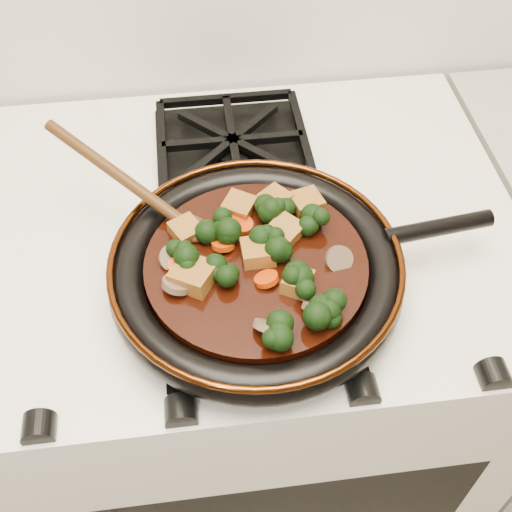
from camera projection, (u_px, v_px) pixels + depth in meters
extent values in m
cube|color=white|center=(247.00, 381.00, 1.23)|extent=(0.76, 0.60, 0.90)
cylinder|color=black|center=(256.00, 276.00, 0.78)|extent=(0.32, 0.32, 0.01)
torus|color=black|center=(256.00, 271.00, 0.77)|extent=(0.35, 0.35, 0.04)
torus|color=#48200A|center=(256.00, 260.00, 0.75)|extent=(0.35, 0.35, 0.01)
cylinder|color=black|center=(438.00, 228.00, 0.79)|extent=(0.14, 0.04, 0.02)
cylinder|color=black|center=(256.00, 267.00, 0.76)|extent=(0.26, 0.26, 0.02)
cube|color=#8F5D21|center=(297.00, 282.00, 0.73)|extent=(0.04, 0.05, 0.02)
cube|color=#8F5D21|center=(306.00, 203.00, 0.81)|extent=(0.05, 0.05, 0.02)
cube|color=#8F5D21|center=(285.00, 232.00, 0.78)|extent=(0.05, 0.05, 0.03)
cube|color=#8F5D21|center=(258.00, 252.00, 0.75)|extent=(0.04, 0.04, 0.03)
cube|color=#8F5D21|center=(186.00, 231.00, 0.78)|extent=(0.05, 0.05, 0.02)
cube|color=#8F5D21|center=(276.00, 200.00, 0.81)|extent=(0.05, 0.05, 0.03)
cube|color=#8F5D21|center=(239.00, 207.00, 0.80)|extent=(0.05, 0.05, 0.02)
cube|color=#8F5D21|center=(193.00, 276.00, 0.73)|extent=(0.06, 0.06, 0.03)
cylinder|color=#C53205|center=(223.00, 244.00, 0.77)|extent=(0.03, 0.03, 0.02)
cylinder|color=#C53205|center=(179.00, 266.00, 0.74)|extent=(0.03, 0.03, 0.02)
cylinder|color=#C53205|center=(240.00, 224.00, 0.79)|extent=(0.03, 0.03, 0.01)
cylinder|color=#C53205|center=(287.00, 227.00, 0.78)|extent=(0.03, 0.03, 0.01)
cylinder|color=#C53205|center=(266.00, 279.00, 0.73)|extent=(0.03, 0.03, 0.02)
cylinder|color=brown|center=(316.00, 308.00, 0.70)|extent=(0.04, 0.04, 0.03)
cylinder|color=brown|center=(177.00, 284.00, 0.72)|extent=(0.05, 0.05, 0.02)
cylinder|color=brown|center=(339.00, 259.00, 0.75)|extent=(0.04, 0.03, 0.03)
cylinder|color=brown|center=(173.00, 258.00, 0.75)|extent=(0.04, 0.04, 0.03)
cylinder|color=brown|center=(268.00, 327.00, 0.69)|extent=(0.04, 0.04, 0.03)
ellipsoid|color=#43260E|center=(191.00, 228.00, 0.78)|extent=(0.07, 0.07, 0.02)
cylinder|color=#43260E|center=(119.00, 175.00, 0.80)|extent=(0.02, 0.02, 0.23)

